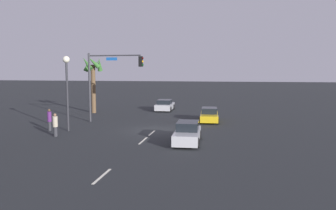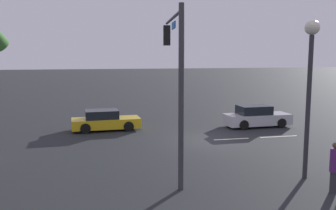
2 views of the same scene
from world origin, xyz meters
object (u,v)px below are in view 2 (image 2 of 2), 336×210
car_0 (256,117)px  traffic_signal (175,64)px  streetlamp (310,69)px  pedestrian_1 (334,166)px  car_2 (105,121)px

car_0 → traffic_signal: size_ratio=0.68×
traffic_signal → streetlamp: 5.17m
pedestrian_1 → streetlamp: bearing=-86.0°
car_0 → pedestrian_1: (2.72, 11.77, 0.30)m
car_2 → pedestrian_1: bearing=120.1°
streetlamp → pedestrian_1: (-0.11, 1.58, -3.34)m
traffic_signal → streetlamp: bearing=161.3°
car_0 → car_2: car_0 is taller
car_2 → streetlamp: streetlamp is taller
streetlamp → pedestrian_1: streetlamp is taller
car_2 → streetlamp: 13.86m
streetlamp → pedestrian_1: 3.70m
streetlamp → pedestrian_1: size_ratio=3.37×
streetlamp → car_0: bearing=-105.5°
pedestrian_1 → car_2: bearing=-59.9°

